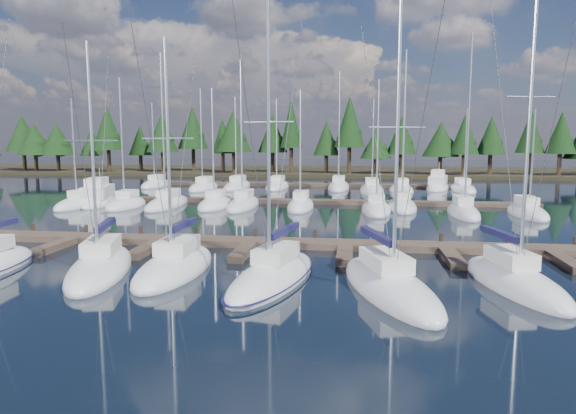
# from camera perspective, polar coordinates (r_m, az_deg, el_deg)

# --- Properties ---
(ground) EXTENTS (260.00, 260.00, 0.00)m
(ground) POSITION_cam_1_polar(r_m,az_deg,el_deg) (44.99, -0.91, -1.15)
(ground) COLOR black
(ground) RESTS_ON ground
(far_shore) EXTENTS (220.00, 30.00, 0.60)m
(far_shore) POSITION_cam_1_polar(r_m,az_deg,el_deg) (104.39, 3.95, 4.01)
(far_shore) COLOR black
(far_shore) RESTS_ON ground
(main_dock) EXTENTS (44.00, 6.13, 0.90)m
(main_dock) POSITION_cam_1_polar(r_m,az_deg,el_deg) (32.70, -4.18, -4.14)
(main_dock) COLOR #4F3E31
(main_dock) RESTS_ON ground
(back_docks) EXTENTS (50.00, 21.80, 0.40)m
(back_docks) POSITION_cam_1_polar(r_m,az_deg,el_deg) (64.24, 1.66, 1.67)
(back_docks) COLOR #4F3E31
(back_docks) RESTS_ON ground
(front_sailboat_2) EXTENTS (5.01, 9.46, 12.28)m
(front_sailboat_2) POSITION_cam_1_polar(r_m,az_deg,el_deg) (28.24, -20.11, -6.34)
(front_sailboat_2) COLOR silver
(front_sailboat_2) RESTS_ON ground
(front_sailboat_3) EXTENTS (3.01, 8.60, 12.48)m
(front_sailboat_3) POSITION_cam_1_polar(r_m,az_deg,el_deg) (27.28, -12.42, -6.53)
(front_sailboat_3) COLOR silver
(front_sailboat_3) RESTS_ON ground
(front_sailboat_4) EXTENTS (4.69, 9.89, 13.81)m
(front_sailboat_4) POSITION_cam_1_polar(r_m,az_deg,el_deg) (24.90, -1.67, -7.71)
(front_sailboat_4) COLOR silver
(front_sailboat_4) RESTS_ON ground
(front_sailboat_5) EXTENTS (5.62, 10.19, 13.32)m
(front_sailboat_5) POSITION_cam_1_polar(r_m,az_deg,el_deg) (23.83, 11.12, -8.56)
(front_sailboat_5) COLOR silver
(front_sailboat_5) RESTS_ON ground
(front_sailboat_6) EXTENTS (4.30, 8.88, 15.72)m
(front_sailboat_6) POSITION_cam_1_polar(r_m,az_deg,el_deg) (26.19, 23.80, -7.52)
(front_sailboat_6) COLOR silver
(front_sailboat_6) RESTS_ON ground
(back_sailboat_rows) EXTENTS (46.51, 33.52, 16.62)m
(back_sailboat_rows) POSITION_cam_1_polar(r_m,az_deg,el_deg) (60.02, 0.97, 1.32)
(back_sailboat_rows) COLOR silver
(back_sailboat_rows) RESTS_ON ground
(motor_yacht_left) EXTENTS (5.08, 9.66, 4.60)m
(motor_yacht_left) POSITION_cam_1_polar(r_m,az_deg,el_deg) (57.54, -20.32, 0.81)
(motor_yacht_left) COLOR silver
(motor_yacht_left) RESTS_ON ground
(motor_yacht_right) EXTENTS (4.84, 9.19, 4.37)m
(motor_yacht_right) POSITION_cam_1_polar(r_m,az_deg,el_deg) (72.67, 16.31, 2.29)
(motor_yacht_right) COLOR silver
(motor_yacht_right) RESTS_ON ground
(tree_line) EXTENTS (184.17, 11.76, 13.86)m
(tree_line) POSITION_cam_1_polar(r_m,az_deg,el_deg) (94.32, 3.43, 7.89)
(tree_line) COLOR black
(tree_line) RESTS_ON far_shore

